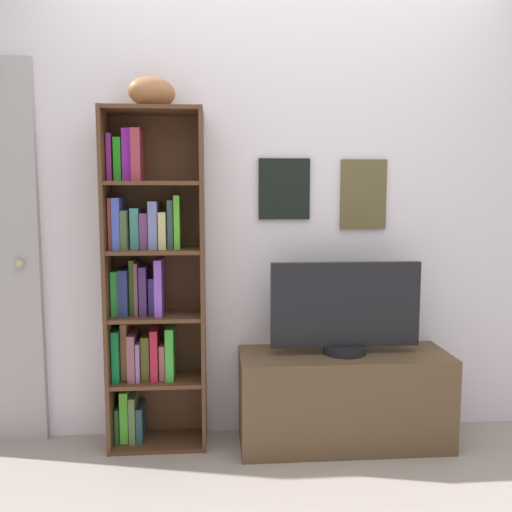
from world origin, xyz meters
The scene contains 5 objects.
back_wall centered at (0.00, 1.13, 1.26)m, with size 4.80×0.08×2.52m.
bookshelf centered at (-0.69, 0.99, 0.86)m, with size 0.50×0.27×1.75m.
football centered at (-0.65, 0.97, 1.82)m, with size 0.24×0.15×0.15m, color #925B38.
tv_stand centered at (0.33, 0.90, 0.25)m, with size 1.10×0.40×0.49m.
television centered at (0.33, 0.90, 0.73)m, with size 0.78×0.22×0.48m.
Camera 1 is at (-0.34, -1.82, 1.33)m, focal length 38.03 mm.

